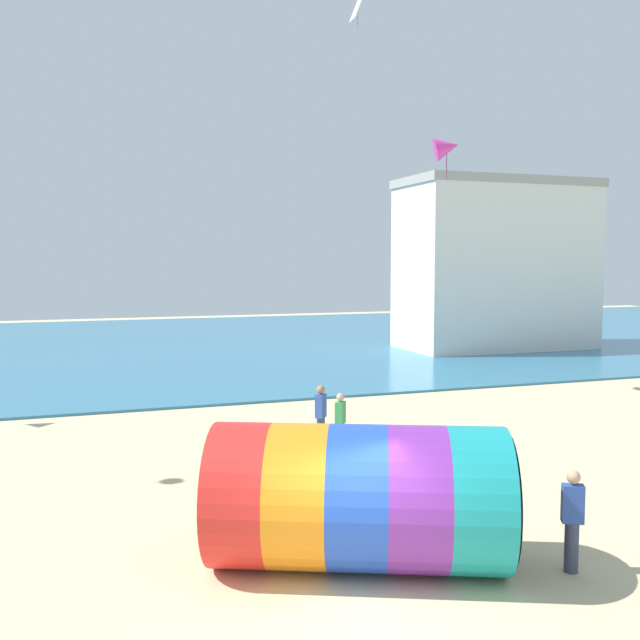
{
  "coord_description": "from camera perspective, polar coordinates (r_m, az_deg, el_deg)",
  "views": [
    {
      "loc": [
        -3.72,
        -9.16,
        5.32
      ],
      "look_at": [
        0.85,
        3.99,
        4.17
      ],
      "focal_mm": 40.0,
      "sensor_mm": 36.0,
      "label": 1
    }
  ],
  "objects": [
    {
      "name": "bystander_near_water",
      "position": [
        20.45,
        0.06,
        -7.65
      ],
      "size": [
        0.4,
        0.42,
        1.81
      ],
      "color": "#383D56",
      "rests_on": "ground"
    },
    {
      "name": "kite_handler",
      "position": [
        13.34,
        19.53,
        -14.82
      ],
      "size": [
        0.42,
        0.36,
        1.78
      ],
      "color": "#383D56",
      "rests_on": "ground"
    },
    {
      "name": "kite_magenta_delta",
      "position": [
        29.8,
        10.11,
        13.44
      ],
      "size": [
        1.41,
        1.3,
        1.86
      ],
      "color": "#D1339E"
    },
    {
      "name": "ground_plane",
      "position": [
        11.23,
        2.81,
        -23.57
      ],
      "size": [
        120.0,
        120.0,
        0.0
      ],
      "primitive_type": "plane",
      "color": "#CCBA8C"
    },
    {
      "name": "promenade_building",
      "position": [
        44.24,
        13.87,
        4.29
      ],
      "size": [
        11.47,
        5.71,
        10.18
      ],
      "color": "silver",
      "rests_on": "ground"
    },
    {
      "name": "sea",
      "position": [
        46.06,
        -14.42,
        -2.0
      ],
      "size": [
        120.0,
        40.0,
        0.1
      ],
      "primitive_type": "cube",
      "color": "teal",
      "rests_on": "ground"
    },
    {
      "name": "giant_inflatable_tube",
      "position": [
        12.72,
        3.17,
        -13.95
      ],
      "size": [
        5.63,
        4.3,
        2.5
      ],
      "color": "red",
      "rests_on": "ground"
    },
    {
      "name": "kite_white_diamond",
      "position": [
        25.73,
        3.03,
        23.74
      ],
      "size": [
        0.43,
        0.69,
        1.61
      ],
      "color": "white"
    },
    {
      "name": "bystander_mid_beach",
      "position": [
        20.06,
        1.64,
        -8.17
      ],
      "size": [
        0.39,
        0.42,
        1.66
      ],
      "color": "#726651",
      "rests_on": "ground"
    }
  ]
}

